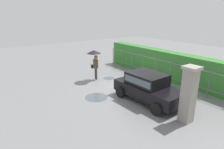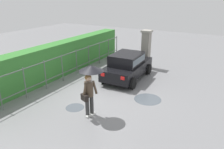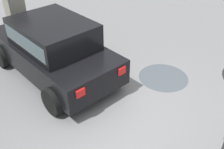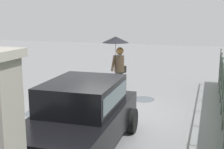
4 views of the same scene
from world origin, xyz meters
name	(u,v)px [view 1 (image 1 of 4)]	position (x,y,z in m)	size (l,w,h in m)	color
ground_plane	(118,87)	(0.00, 0.00, 0.00)	(40.00, 40.00, 0.00)	slate
car	(148,86)	(2.37, 0.08, 0.80)	(3.79, 1.97, 1.48)	black
pedestrian	(95,59)	(-1.99, -0.47, 1.52)	(0.92, 0.92, 2.09)	#333333
gate_pillar	(189,94)	(4.77, -0.07, 1.24)	(0.60, 0.60, 2.42)	gray
fence_section	(163,70)	(0.91, 2.99, 0.83)	(11.20, 0.05, 1.50)	#59605B
hedge_row	(172,66)	(0.91, 3.87, 0.95)	(12.15, 0.90, 1.90)	#387F33
puddle_near	(96,97)	(0.48, -1.89, 0.00)	(1.24, 1.24, 0.00)	#4C545B
puddle_far	(109,78)	(-1.79, 0.51, 0.00)	(0.79, 0.79, 0.00)	#4C545B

